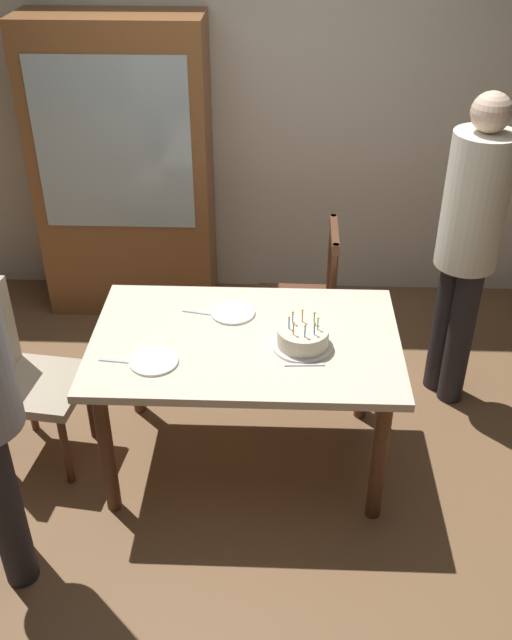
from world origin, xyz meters
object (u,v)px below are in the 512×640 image
plate_near_celebrant (154,361)px  chair_upholstered (19,371)px  dining_table (245,355)px  plate_far_side (233,312)px  birthday_cake (303,338)px  person_guest (469,238)px  chair_spindle_back (300,305)px  china_cabinet (124,172)px

plate_near_celebrant → chair_upholstered: bearing=163.8°
plate_near_celebrant → chair_upholstered: 0.78m
dining_table → plate_far_side: (-0.07, 0.21, 0.11)m
birthday_cake → person_guest: size_ratio=0.16×
chair_upholstered → person_guest: bearing=15.1°
chair_upholstered → plate_far_side: bearing=11.3°
dining_table → chair_spindle_back: size_ratio=1.52×
dining_table → china_cabinet: size_ratio=0.76×
dining_table → china_cabinet: bearing=118.6°
dining_table → plate_far_side: bearing=109.1°
dining_table → chair_upholstered: bearing=-180.0°
plate_near_celebrant → plate_far_side: same height
dining_table → person_guest: size_ratio=0.83×
plate_far_side → chair_spindle_back: bearing=58.6°
plate_far_side → person_guest: bearing=18.2°
chair_spindle_back → birthday_cake: bearing=-90.8°
plate_far_side → china_cabinet: (-0.78, 1.35, 0.19)m
chair_spindle_back → chair_upholstered: same height
person_guest → china_cabinet: china_cabinet is taller
dining_table → plate_near_celebrant: (-0.40, -0.21, 0.11)m
chair_upholstered → dining_table: bearing=0.0°
person_guest → china_cabinet: (-1.97, 0.96, -0.05)m
birthday_cake → chair_upholstered: (-1.38, 0.06, -0.27)m
chair_upholstered → person_guest: 2.36m
birthday_cake → plate_far_side: (-0.34, 0.27, -0.04)m
birthday_cake → chair_upholstered: chair_upholstered is taller
plate_near_celebrant → birthday_cake: bearing=12.6°
plate_near_celebrant → chair_spindle_back: bearing=55.7°
plate_far_side → chair_upholstered: size_ratio=0.23×
birthday_cake → chair_spindle_back: bearing=89.2°
dining_table → person_guest: person_guest is taller
dining_table → birthday_cake: size_ratio=5.16×
chair_spindle_back → person_guest: person_guest is taller
plate_near_celebrant → chair_spindle_back: 1.24m
birthday_cake → plate_near_celebrant: 0.68m
dining_table → birthday_cake: 0.31m
dining_table → china_cabinet: china_cabinet is taller
chair_upholstered → china_cabinet: china_cabinet is taller
person_guest → chair_spindle_back: bearing=168.0°
plate_near_celebrant → chair_spindle_back: size_ratio=0.23×
plate_near_celebrant → plate_far_side: (0.32, 0.42, 0.00)m
chair_spindle_back → chair_upholstered: (-1.39, -0.78, 0.07)m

